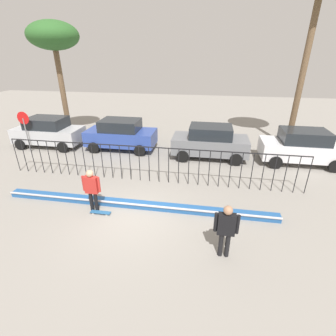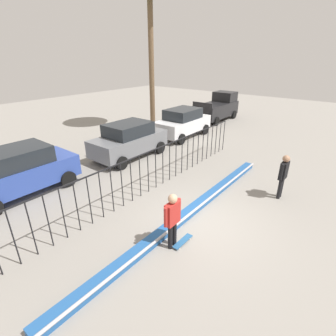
# 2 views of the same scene
# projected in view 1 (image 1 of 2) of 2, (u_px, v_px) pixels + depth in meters

# --- Properties ---
(ground_plane) EXTENTS (60.00, 60.00, 0.00)m
(ground_plane) POSITION_uv_depth(u_px,v_px,m) (132.00, 217.00, 9.45)
(ground_plane) COLOR gray
(bowl_coping_ledge) EXTENTS (11.00, 0.41, 0.27)m
(bowl_coping_ledge) POSITION_uv_depth(u_px,v_px,m) (136.00, 204.00, 9.99)
(bowl_coping_ledge) COLOR #235699
(bowl_coping_ledge) RESTS_ON ground
(perimeter_fence) EXTENTS (14.04, 0.04, 1.76)m
(perimeter_fence) POSITION_uv_depth(u_px,v_px,m) (149.00, 160.00, 11.61)
(perimeter_fence) COLOR black
(perimeter_fence) RESTS_ON ground
(skateboarder) EXTENTS (0.71, 0.27, 1.76)m
(skateboarder) POSITION_uv_depth(u_px,v_px,m) (92.00, 187.00, 9.37)
(skateboarder) COLOR black
(skateboarder) RESTS_ON ground
(skateboard) EXTENTS (0.80, 0.20, 0.07)m
(skateboard) POSITION_uv_depth(u_px,v_px,m) (101.00, 212.00, 9.60)
(skateboard) COLOR #26598C
(skateboard) RESTS_ON ground
(camera_operator) EXTENTS (0.72, 0.27, 1.79)m
(camera_operator) POSITION_uv_depth(u_px,v_px,m) (226.00, 227.00, 7.20)
(camera_operator) COLOR black
(camera_operator) RESTS_ON ground
(parked_car_silver) EXTENTS (4.30, 2.12, 1.90)m
(parked_car_silver) POSITION_uv_depth(u_px,v_px,m) (48.00, 132.00, 16.17)
(parked_car_silver) COLOR #B7BABF
(parked_car_silver) RESTS_ON ground
(parked_car_blue) EXTENTS (4.30, 2.12, 1.90)m
(parked_car_blue) POSITION_uv_depth(u_px,v_px,m) (121.00, 134.00, 15.65)
(parked_car_blue) COLOR #2D479E
(parked_car_blue) RESTS_ON ground
(parked_car_gray) EXTENTS (4.30, 2.12, 1.90)m
(parked_car_gray) POSITION_uv_depth(u_px,v_px,m) (210.00, 142.00, 14.38)
(parked_car_gray) COLOR slate
(parked_car_gray) RESTS_ON ground
(parked_car_white) EXTENTS (4.30, 2.12, 1.90)m
(parked_car_white) POSITION_uv_depth(u_px,v_px,m) (302.00, 147.00, 13.60)
(parked_car_white) COLOR silver
(parked_car_white) RESTS_ON ground
(stop_sign) EXTENTS (0.76, 0.07, 2.50)m
(stop_sign) POSITION_uv_depth(u_px,v_px,m) (25.00, 126.00, 14.95)
(stop_sign) COLOR slate
(stop_sign) RESTS_ON ground
(palm_tree_short) EXTENTS (3.25, 3.25, 7.54)m
(palm_tree_short) POSITION_uv_depth(u_px,v_px,m) (54.00, 38.00, 16.03)
(palm_tree_short) COLOR brown
(palm_tree_short) RESTS_ON ground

